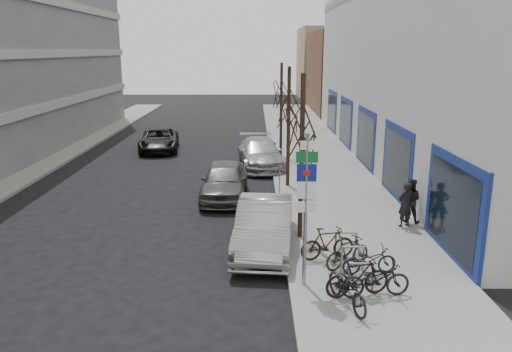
{
  "coord_description": "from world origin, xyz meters",
  "views": [
    {
      "loc": [
        1.11,
        -12.16,
        6.19
      ],
      "look_at": [
        1.14,
        4.39,
        2.0
      ],
      "focal_mm": 35.0,
      "sensor_mm": 36.0,
      "label": 1
    }
  ],
  "objects_px": {
    "meter_back": "(275,152)",
    "parked_car_front": "(264,226)",
    "pedestrian_far": "(410,200)",
    "bike_far_curb": "(376,277)",
    "bike_mid_inner": "(348,252)",
    "meter_mid": "(280,177)",
    "highway_sign_pole": "(306,201)",
    "parked_car_mid": "(225,181)",
    "tree_mid": "(289,99)",
    "bike_near_left": "(348,285)",
    "lane_car": "(159,140)",
    "pedestrian_near": "(405,204)",
    "meter_front": "(288,219)",
    "bike_rack": "(353,257)",
    "tree_far": "(281,88)",
    "parked_car_back": "(261,153)",
    "tree_near": "(302,118)",
    "bike_far_inner": "(327,243)",
    "bike_mid_curb": "(369,258)",
    "bike_near_right": "(358,277)"
  },
  "relations": [
    {
      "from": "bike_near_left",
      "to": "lane_car",
      "type": "relative_size",
      "value": 0.37
    },
    {
      "from": "parked_car_back",
      "to": "pedestrian_near",
      "type": "relative_size",
      "value": 3.29
    },
    {
      "from": "bike_near_left",
      "to": "lane_car",
      "type": "xyz_separation_m",
      "value": [
        -8.29,
        20.08,
        -0.02
      ]
    },
    {
      "from": "meter_mid",
      "to": "bike_mid_curb",
      "type": "relative_size",
      "value": 0.82
    },
    {
      "from": "bike_near_left",
      "to": "pedestrian_far",
      "type": "bearing_deg",
      "value": 42.97
    },
    {
      "from": "meter_front",
      "to": "bike_mid_inner",
      "type": "bearing_deg",
      "value": -51.57
    },
    {
      "from": "meter_back",
      "to": "parked_car_front",
      "type": "relative_size",
      "value": 0.26
    },
    {
      "from": "pedestrian_far",
      "to": "bike_far_curb",
      "type": "bearing_deg",
      "value": 89.96
    },
    {
      "from": "parked_car_mid",
      "to": "parked_car_back",
      "type": "distance_m",
      "value": 6.08
    },
    {
      "from": "tree_mid",
      "to": "bike_far_inner",
      "type": "height_order",
      "value": "tree_mid"
    },
    {
      "from": "lane_car",
      "to": "tree_near",
      "type": "bearing_deg",
      "value": -70.61
    },
    {
      "from": "meter_back",
      "to": "bike_near_left",
      "type": "height_order",
      "value": "meter_back"
    },
    {
      "from": "tree_mid",
      "to": "bike_near_left",
      "type": "height_order",
      "value": "tree_mid"
    },
    {
      "from": "lane_car",
      "to": "pedestrian_near",
      "type": "relative_size",
      "value": 3.08
    },
    {
      "from": "meter_mid",
      "to": "parked_car_front",
      "type": "xyz_separation_m",
      "value": [
        -0.75,
        -5.77,
        -0.12
      ]
    },
    {
      "from": "meter_front",
      "to": "parked_car_front",
      "type": "xyz_separation_m",
      "value": [
        -0.75,
        -0.27,
        -0.12
      ]
    },
    {
      "from": "meter_back",
      "to": "lane_car",
      "type": "xyz_separation_m",
      "value": [
        -7.11,
        4.89,
        -0.22
      ]
    },
    {
      "from": "bike_far_curb",
      "to": "pedestrian_far",
      "type": "height_order",
      "value": "pedestrian_far"
    },
    {
      "from": "highway_sign_pole",
      "to": "meter_back",
      "type": "xyz_separation_m",
      "value": [
        -0.25,
        14.01,
        -1.54
      ]
    },
    {
      "from": "bike_mid_curb",
      "to": "bike_far_curb",
      "type": "bearing_deg",
      "value": 165.17
    },
    {
      "from": "tree_far",
      "to": "bike_far_curb",
      "type": "xyz_separation_m",
      "value": [
        1.52,
        -17.22,
        -3.41
      ]
    },
    {
      "from": "meter_front",
      "to": "pedestrian_far",
      "type": "relative_size",
      "value": 0.78
    },
    {
      "from": "parked_car_front",
      "to": "parked_car_back",
      "type": "relative_size",
      "value": 0.91
    },
    {
      "from": "highway_sign_pole",
      "to": "bike_rack",
      "type": "height_order",
      "value": "highway_sign_pole"
    },
    {
      "from": "pedestrian_far",
      "to": "bike_far_inner",
      "type": "bearing_deg",
      "value": 68.46
    },
    {
      "from": "highway_sign_pole",
      "to": "bike_rack",
      "type": "bearing_deg",
      "value": 23.59
    },
    {
      "from": "bike_near_left",
      "to": "pedestrian_near",
      "type": "distance_m",
      "value": 6.4
    },
    {
      "from": "parked_car_front",
      "to": "pedestrian_near",
      "type": "bearing_deg",
      "value": 24.02
    },
    {
      "from": "tree_mid",
      "to": "bike_mid_inner",
      "type": "distance_m",
      "value": 9.71
    },
    {
      "from": "meter_front",
      "to": "lane_car",
      "type": "distance_m",
      "value": 17.41
    },
    {
      "from": "bike_far_inner",
      "to": "bike_mid_curb",
      "type": "bearing_deg",
      "value": -147.37
    },
    {
      "from": "tree_mid",
      "to": "bike_near_right",
      "type": "xyz_separation_m",
      "value": [
        1.07,
        -10.69,
        -3.43
      ]
    },
    {
      "from": "meter_front",
      "to": "parked_car_mid",
      "type": "bearing_deg",
      "value": 113.58
    },
    {
      "from": "bike_mid_curb",
      "to": "parked_car_back",
      "type": "relative_size",
      "value": 0.29
    },
    {
      "from": "bike_near_left",
      "to": "parked_car_mid",
      "type": "xyz_separation_m",
      "value": [
        -3.53,
        9.57,
        0.08
      ]
    },
    {
      "from": "bike_far_curb",
      "to": "pedestrian_near",
      "type": "bearing_deg",
      "value": -31.15
    },
    {
      "from": "tree_mid",
      "to": "bike_far_inner",
      "type": "distance_m",
      "value": 9.09
    },
    {
      "from": "tree_mid",
      "to": "tree_near",
      "type": "bearing_deg",
      "value": -90.0
    },
    {
      "from": "highway_sign_pole",
      "to": "tree_near",
      "type": "bearing_deg",
      "value": 86.74
    },
    {
      "from": "tree_far",
      "to": "highway_sign_pole",
      "type": "bearing_deg",
      "value": -90.69
    },
    {
      "from": "bike_mid_inner",
      "to": "bike_far_inner",
      "type": "xyz_separation_m",
      "value": [
        -0.49,
        0.61,
        0.03
      ]
    },
    {
      "from": "meter_mid",
      "to": "bike_mid_curb",
      "type": "bearing_deg",
      "value": -74.98
    },
    {
      "from": "parked_car_front",
      "to": "pedestrian_near",
      "type": "distance_m",
      "value": 5.24
    },
    {
      "from": "meter_mid",
      "to": "bike_far_inner",
      "type": "relative_size",
      "value": 0.76
    },
    {
      "from": "bike_far_curb",
      "to": "bike_mid_inner",
      "type": "bearing_deg",
      "value": 4.77
    },
    {
      "from": "parked_car_back",
      "to": "pedestrian_far",
      "type": "xyz_separation_m",
      "value": [
        5.27,
        -9.3,
        0.19
      ]
    },
    {
      "from": "meter_front",
      "to": "bike_near_left",
      "type": "height_order",
      "value": "meter_front"
    },
    {
      "from": "highway_sign_pole",
      "to": "parked_car_mid",
      "type": "xyz_separation_m",
      "value": [
        -2.6,
        8.39,
        -1.67
      ]
    },
    {
      "from": "meter_front",
      "to": "bike_rack",
      "type": "bearing_deg",
      "value": -55.49
    },
    {
      "from": "bike_far_inner",
      "to": "tree_far",
      "type": "bearing_deg",
      "value": -10.88
    }
  ]
}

